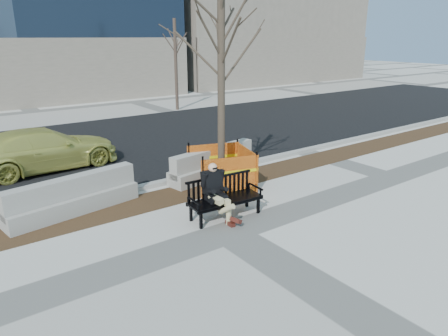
{
  "coord_description": "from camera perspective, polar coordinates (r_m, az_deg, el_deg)",
  "views": [
    {
      "loc": [
        -4.85,
        -6.49,
        4.1
      ],
      "look_at": [
        0.83,
        1.28,
        0.99
      ],
      "focal_mm": 32.83,
      "sensor_mm": 36.0,
      "label": 1
    }
  ],
  "objects": [
    {
      "name": "bench",
      "position": [
        9.81,
        0.18,
        -6.81
      ],
      "size": [
        1.86,
        0.78,
        0.97
      ],
      "primitive_type": null,
      "rotation": [
        0.0,
        0.0,
        -0.07
      ],
      "color": "black",
      "rests_on": "ground"
    },
    {
      "name": "jersey_barrier_right",
      "position": [
        12.58,
        -1.45,
        -1.12
      ],
      "size": [
        3.22,
        1.18,
        0.91
      ],
      "primitive_type": null,
      "rotation": [
        0.0,
        0.0,
        0.18
      ],
      "color": "#9D9B93",
      "rests_on": "ground"
    },
    {
      "name": "jersey_barrier_left",
      "position": [
        10.68,
        -19.99,
        -5.81
      ],
      "size": [
        3.28,
        1.16,
        0.92
      ],
      "primitive_type": null,
      "rotation": [
        0.0,
        0.0,
        0.16
      ],
      "color": "#99978F",
      "rests_on": "ground"
    },
    {
      "name": "mulch_strip",
      "position": [
        11.09,
        -7.49,
        -3.93
      ],
      "size": [
        40.0,
        1.2,
        0.02
      ],
      "primitive_type": "cube",
      "color": "#47301C",
      "rests_on": "ground"
    },
    {
      "name": "sedan",
      "position": [
        14.42,
        -23.46,
        -0.13
      ],
      "size": [
        4.72,
        2.18,
        1.34
      ],
      "primitive_type": "imported",
      "rotation": [
        0.0,
        0.0,
        1.64
      ],
      "color": "#C1C256",
      "rests_on": "ground"
    },
    {
      "name": "curb",
      "position": [
        11.86,
        -9.72,
        -2.27
      ],
      "size": [
        60.0,
        0.25,
        0.12
      ],
      "primitive_type": "cube",
      "color": "#9E9B93",
      "rests_on": "ground"
    },
    {
      "name": "seated_man",
      "position": [
        9.72,
        -1.24,
        -7.04
      ],
      "size": [
        0.63,
        0.98,
        1.33
      ],
      "primitive_type": null,
      "rotation": [
        0.0,
        0.0,
        -0.07
      ],
      "color": "black",
      "rests_on": "ground"
    },
    {
      "name": "asphalt_street",
      "position": [
        16.56,
        -17.94,
        2.7
      ],
      "size": [
        60.0,
        10.4,
        0.01
      ],
      "primitive_type": "cube",
      "color": "black",
      "rests_on": "ground"
    },
    {
      "name": "far_tree_right",
      "position": [
        24.34,
        -6.5,
        8.1
      ],
      "size": [
        2.58,
        2.58,
        5.44
      ],
      "primitive_type": null,
      "rotation": [
        0.0,
        0.0,
        0.35
      ],
      "color": "#4E3D32",
      "rests_on": "ground"
    },
    {
      "name": "tree_fence",
      "position": [
        11.64,
        -0.36,
        -2.71
      ],
      "size": [
        3.0,
        3.0,
        5.96
      ],
      "primitive_type": null,
      "rotation": [
        0.0,
        0.0,
        -0.31
      ],
      "color": "orange",
      "rests_on": "ground"
    },
    {
      "name": "ground",
      "position": [
        9.08,
        0.57,
        -8.93
      ],
      "size": [
        120.0,
        120.0,
        0.0
      ],
      "primitive_type": "plane",
      "color": "beige",
      "rests_on": "ground"
    }
  ]
}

